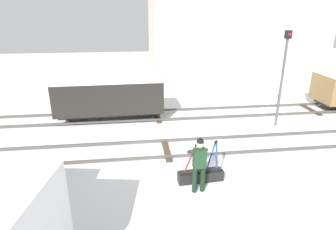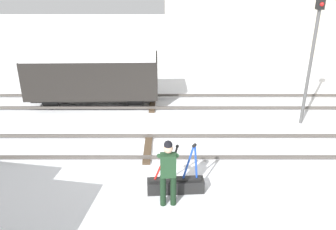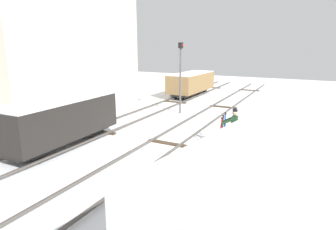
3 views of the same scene
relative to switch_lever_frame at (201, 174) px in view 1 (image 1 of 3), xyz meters
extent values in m
plane|color=white|center=(-0.88, 2.29, -0.25)|extent=(60.00, 60.00, 0.00)
cube|color=#4C4742|center=(-0.88, 1.57, -0.12)|extent=(44.00, 0.07, 0.10)
cube|color=#4C4742|center=(-0.88, 3.01, -0.12)|extent=(44.00, 0.07, 0.10)
cube|color=#423323|center=(-0.88, 2.29, -0.21)|extent=(0.24, 1.94, 0.08)
cube|color=#4C4742|center=(-0.88, 5.52, -0.12)|extent=(44.00, 0.07, 0.10)
cube|color=#4C4742|center=(-0.88, 6.96, -0.12)|extent=(44.00, 0.07, 0.10)
cube|color=#423323|center=(-0.88, 6.24, -0.21)|extent=(0.24, 1.94, 0.08)
cube|color=#423323|center=(7.92, 6.24, -0.21)|extent=(0.24, 1.94, 0.08)
cube|color=black|center=(-0.01, 0.00, -0.07)|extent=(1.54, 0.46, 0.36)
cube|color=black|center=(-0.01, 0.00, 0.14)|extent=(1.38, 0.29, 0.06)
cylinder|color=red|center=(-0.39, -0.03, 0.60)|extent=(0.43, 0.08, 1.00)
sphere|color=black|center=(-0.20, -0.01, 1.09)|extent=(0.09, 0.09, 0.09)
cylinder|color=black|center=(-0.09, -0.01, 0.62)|extent=(0.28, 0.07, 1.04)
sphere|color=black|center=(0.03, 0.00, 1.14)|extent=(0.09, 0.09, 0.09)
cylinder|color=#1E47B7|center=(0.31, 0.02, 0.62)|extent=(0.32, 0.08, 1.03)
sphere|color=black|center=(0.45, 0.03, 1.13)|extent=(0.09, 0.09, 0.09)
cylinder|color=#1E47B7|center=(0.52, 0.03, 0.63)|extent=(0.14, 0.06, 1.05)
sphere|color=black|center=(0.48, 0.03, 1.16)|extent=(0.09, 0.09, 0.09)
cylinder|color=black|center=(-0.34, -0.57, 0.18)|extent=(0.15, 0.15, 0.87)
cylinder|color=black|center=(-0.08, -0.55, 0.18)|extent=(0.15, 0.15, 0.87)
cube|color=#1E3D23|center=(-0.21, -0.56, 0.92)|extent=(0.40, 0.26, 0.61)
sphere|color=tan|center=(-0.21, -0.56, 1.39)|extent=(0.23, 0.23, 0.23)
sphere|color=black|center=(-0.21, -0.56, 1.48)|extent=(0.21, 0.21, 0.21)
cylinder|color=#1E3D23|center=(-0.43, -0.32, 1.05)|extent=(0.15, 0.56, 0.39)
cylinder|color=#1E3D23|center=(-0.01, -0.29, 1.04)|extent=(0.15, 0.56, 0.38)
cube|color=black|center=(-3.83, -3.58, 1.58)|extent=(0.33, 1.77, 0.76)
cylinder|color=#4C4C4C|center=(4.85, 4.33, 1.85)|extent=(0.12, 0.12, 4.19)
cube|color=black|center=(4.85, 4.33, 4.12)|extent=(0.24, 0.24, 0.36)
sphere|color=red|center=(4.85, 4.20, 4.12)|extent=(0.14, 0.14, 0.14)
cube|color=beige|center=(6.95, 17.13, 5.62)|extent=(14.70, 6.57, 11.74)
cylinder|color=black|center=(9.40, 6.86, 0.10)|extent=(0.70, 0.12, 0.70)
cube|color=#2D2B28|center=(-3.33, 6.24, 0.15)|extent=(5.12, 1.31, 0.20)
cube|color=black|center=(-3.33, 6.24, 1.04)|extent=(5.41, 2.10, 1.58)
cube|color=white|center=(-3.33, 6.24, 1.86)|extent=(5.30, 2.02, 0.06)
cylinder|color=black|center=(-5.06, 5.66, 0.10)|extent=(0.70, 0.12, 0.70)
cylinder|color=black|center=(-5.09, 6.74, 0.10)|extent=(0.70, 0.12, 0.70)
cylinder|color=black|center=(-1.58, 5.75, 0.10)|extent=(0.70, 0.12, 0.70)
cylinder|color=black|center=(-1.60, 6.82, 0.10)|extent=(0.70, 0.12, 0.70)
camera|label=1|loc=(-2.11, -7.95, 5.12)|focal=30.25mm
camera|label=2|loc=(-0.21, -7.96, 5.56)|focal=38.11mm
camera|label=3|loc=(-11.68, -3.37, 4.13)|focal=30.23mm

